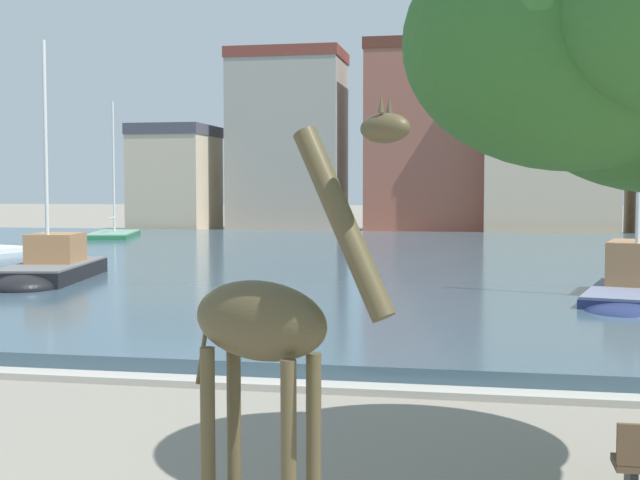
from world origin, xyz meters
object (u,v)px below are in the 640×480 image
Objects in this scene: giraffe_statue at (270,330)px; sailboat_navy at (637,290)px; sailboat_black at (48,273)px; sailboat_green at (115,237)px.

giraffe_statue is 17.59m from sailboat_navy.
giraffe_statue is 20.91m from sailboat_black.
giraffe_statue is 0.51× the size of sailboat_black.
sailboat_navy reaches higher than sailboat_black.
sailboat_navy is 1.08× the size of sailboat_black.
sailboat_black is at bearing 177.11° from sailboat_navy.
sailboat_black reaches higher than giraffe_statue.
giraffe_statue is at bearing -64.06° from sailboat_green.
sailboat_green is at bearing 109.37° from sailboat_black.
sailboat_navy reaches higher than giraffe_statue.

